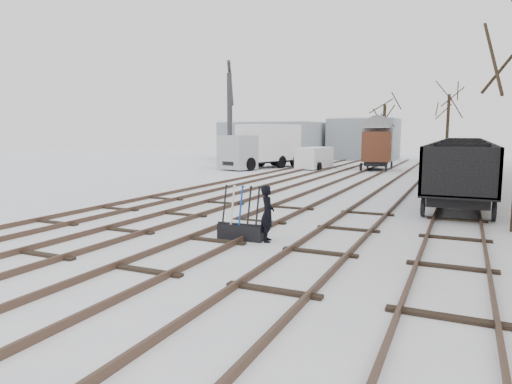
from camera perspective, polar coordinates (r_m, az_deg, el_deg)
ground at (r=12.61m, az=-5.28°, el=-6.18°), size 120.00×120.00×0.00m
tracks at (r=25.22m, az=10.36°, el=0.76°), size 13.90×52.00×0.16m
shed_left at (r=50.39m, az=2.29°, el=6.43°), size 10.00×8.00×4.10m
shed_right at (r=51.62m, az=13.35°, el=6.48°), size 7.00×6.00×4.50m
ground_frame at (r=12.73m, az=-1.86°, el=-4.71°), size 1.32×0.48×1.49m
worker at (r=12.41m, az=1.44°, el=-2.71°), size 0.54×0.66×1.55m
freight_wagon_a at (r=19.06m, az=24.06°, el=0.77°), size 2.45×6.14×2.51m
freight_wagon_b at (r=25.44m, az=24.24°, el=2.28°), size 2.45×6.14×2.51m
freight_wagon_c at (r=31.82m, az=24.34°, el=3.19°), size 2.45×6.14×2.51m
freight_wagon_d at (r=38.21m, az=24.41°, el=3.80°), size 2.45×6.14×2.51m
box_van_wagon at (r=37.56m, az=14.92°, el=5.67°), size 2.81×4.62×3.34m
lorry at (r=37.91m, az=0.75°, el=5.80°), size 4.18×8.31×3.61m
panel_van at (r=37.53m, az=7.33°, el=4.28°), size 2.17×4.15×1.75m
crane at (r=44.88m, az=-3.17°, el=6.94°), size 2.55×5.76×9.70m
tree_far_left at (r=45.96m, az=15.69°, el=7.00°), size 0.30×0.30×5.61m
tree_far_right at (r=50.58m, az=22.81°, el=7.37°), size 0.30×0.30×6.77m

